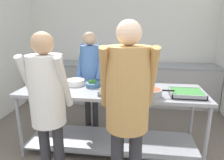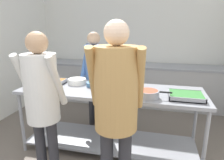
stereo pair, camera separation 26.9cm
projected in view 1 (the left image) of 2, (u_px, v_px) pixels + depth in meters
wall_rear at (121, 42)px, 4.62m from camera, size 4.31×0.06×2.65m
back_counter at (119, 83)px, 4.50m from camera, size 4.15×0.65×0.88m
serving_counter at (111, 109)px, 2.70m from camera, size 2.39×0.76×0.88m
serving_tray_vegetables at (48, 83)px, 2.81m from camera, size 0.42×0.27×0.05m
plate_stack at (75, 82)px, 2.82m from camera, size 0.27×0.27×0.07m
broccoli_bowl at (93, 84)px, 2.73m from camera, size 0.21×0.21×0.10m
serving_tray_greens at (115, 91)px, 2.46m from camera, size 0.39×0.29×0.05m
sauce_pan at (151, 92)px, 2.35m from camera, size 0.39×0.25×0.09m
serving_tray_roast at (186, 93)px, 2.39m from camera, size 0.39×0.33×0.05m
guest_serving_left at (47, 97)px, 1.93m from camera, size 0.43×0.33×1.64m
guest_serving_right at (127, 99)px, 1.74m from camera, size 0.51×0.38×1.74m
cook_behind_counter at (90, 70)px, 3.24m from camera, size 0.43×0.35×1.60m
water_bottle at (111, 59)px, 4.37m from camera, size 0.07×0.07×0.22m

